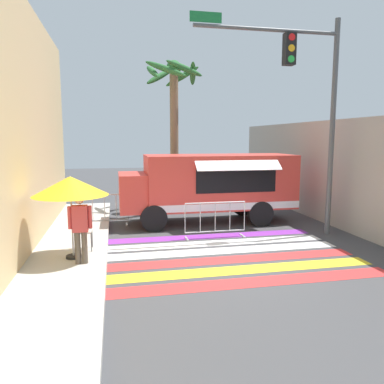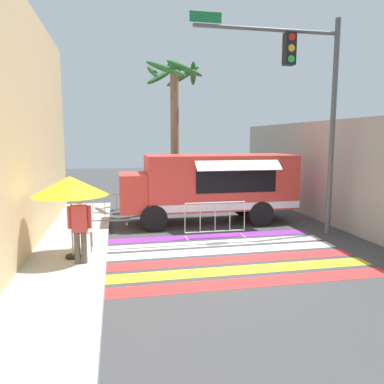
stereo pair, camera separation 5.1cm
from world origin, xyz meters
The scene contains 13 objects.
ground_plane centered at (0.00, 0.00, 0.00)m, with size 60.00×60.00×0.00m, color #424244.
sidewalk_left centered at (-5.28, 0.00, 0.09)m, with size 4.40×16.00×0.18m.
building_left_facade centered at (-5.06, 0.00, 3.28)m, with size 0.25×16.00×6.57m.
concrete_wall_right centered at (4.59, 3.00, 1.82)m, with size 0.20×16.00×3.64m.
crosswalk_painted centered at (0.00, 0.27, 0.00)m, with size 6.40×4.36×0.01m.
food_truck centered at (0.35, 4.08, 1.42)m, with size 6.15×2.50×2.43m.
traffic_signal_pole centered at (2.88, 1.74, 4.42)m, with size 4.55×0.29×6.52m.
patio_umbrella centered at (-3.86, 0.28, 1.91)m, with size 1.75×1.75×1.97m.
folding_chair centered at (-3.67, 0.99, 0.75)m, with size 0.42×0.42×0.94m.
vendor_person centered at (-3.64, -0.18, 1.07)m, with size 0.53×0.21×1.59m.
barricade_front centered at (0.11, 2.00, 0.55)m, with size 1.89×0.44×1.11m.
barricade_side centered at (-3.22, 4.31, 0.54)m, with size 1.62×0.44×1.11m.
palm_tree centered at (-0.41, 6.64, 4.38)m, with size 2.45×2.54×6.13m.
Camera 1 is at (-2.84, -8.76, 3.02)m, focal length 35.00 mm.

